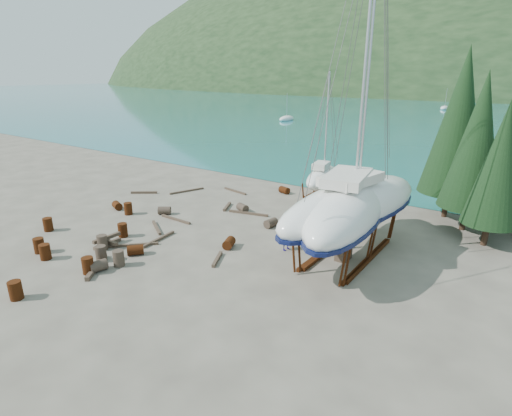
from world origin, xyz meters
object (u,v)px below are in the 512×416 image
Objects in this scene: large_sailboat_far at (353,205)px; worker at (287,235)px; large_sailboat_near at (349,205)px; small_sailboat_shore at (322,177)px.

worker is at bearing -146.77° from large_sailboat_far.
large_sailboat_far reaches higher than worker.
large_sailboat_near is 1.03× the size of large_sailboat_far.
large_sailboat_near is 11.74m from small_sailboat_shore.
large_sailboat_far is 4.12m from worker.
small_sailboat_shore is at bearing 113.83° from large_sailboat_near.
small_sailboat_shore is 5.31× the size of worker.
worker is (-3.15, -1.20, -2.11)m from large_sailboat_near.
large_sailboat_near is at bearing -67.23° from small_sailboat_shore.
large_sailboat_far reaches higher than small_sailboat_shore.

